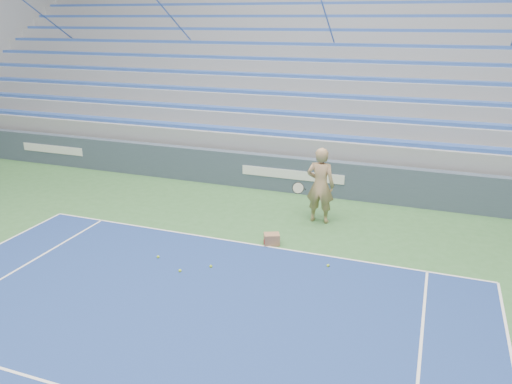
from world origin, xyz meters
TOP-DOWN VIEW (x-y plane):
  - sponsor_barrier at (0.00, 15.88)m, footprint 30.00×0.32m
  - bleachers at (0.00, 21.60)m, footprint 31.00×9.15m
  - tennis_player at (1.31, 13.83)m, footprint 0.98×0.87m
  - ball_box at (0.59, 12.05)m, footprint 0.44×0.41m
  - tennis_ball_0 at (-1.58, 10.49)m, footprint 0.07×0.07m
  - tennis_ball_1 at (-0.81, 10.09)m, footprint 0.07×0.07m
  - tennis_ball_2 at (-0.27, 10.49)m, footprint 0.07×0.07m
  - tennis_ball_3 at (2.09, 11.39)m, footprint 0.07×0.07m

SIDE VIEW (x-z plane):
  - tennis_ball_0 at x=-1.58m, z-range 0.00..0.07m
  - tennis_ball_1 at x=-0.81m, z-range 0.00..0.07m
  - tennis_ball_2 at x=-0.27m, z-range 0.00..0.07m
  - tennis_ball_3 at x=2.09m, z-range 0.00..0.07m
  - ball_box at x=0.59m, z-range 0.00..0.27m
  - sponsor_barrier at x=0.00m, z-range 0.00..1.10m
  - tennis_player at x=1.31m, z-range 0.00..2.01m
  - bleachers at x=0.00m, z-range -1.29..6.01m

